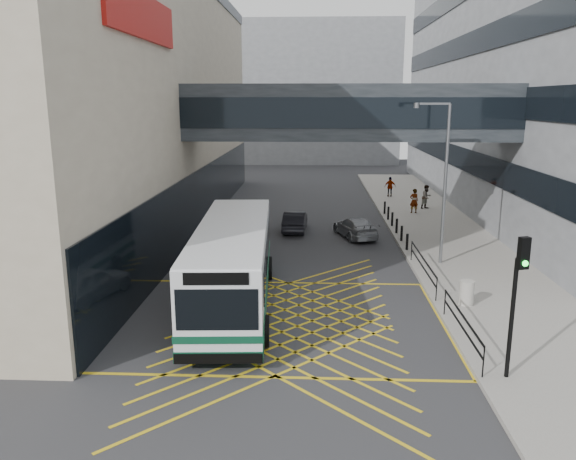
# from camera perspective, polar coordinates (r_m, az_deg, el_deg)

# --- Properties ---
(ground) EXTENTS (120.00, 120.00, 0.00)m
(ground) POSITION_cam_1_polar(r_m,az_deg,el_deg) (21.57, -0.49, -9.17)
(ground) COLOR #333335
(building_whsmith) EXTENTS (24.17, 42.00, 16.00)m
(building_whsmith) POSITION_cam_1_polar(r_m,az_deg,el_deg) (40.68, -25.92, 11.56)
(building_whsmith) COLOR #BDAD93
(building_whsmith) RESTS_ON ground
(building_far) EXTENTS (28.00, 16.00, 18.00)m
(building_far) POSITION_cam_1_polar(r_m,az_deg,el_deg) (80.00, 0.40, 13.67)
(building_far) COLOR gray
(building_far) RESTS_ON ground
(skybridge) EXTENTS (20.00, 4.10, 3.00)m
(skybridge) POSITION_cam_1_polar(r_m,az_deg,el_deg) (32.00, 6.16, 11.81)
(skybridge) COLOR #2B3035
(skybridge) RESTS_ON ground
(pavement) EXTENTS (6.00, 54.00, 0.16)m
(pavement) POSITION_cam_1_polar(r_m,az_deg,el_deg) (36.73, 14.97, -0.09)
(pavement) COLOR gray
(pavement) RESTS_ON ground
(box_junction) EXTENTS (12.00, 9.00, 0.01)m
(box_junction) POSITION_cam_1_polar(r_m,az_deg,el_deg) (21.57, -0.49, -9.16)
(box_junction) COLOR gold
(box_junction) RESTS_ON ground
(bus) EXTENTS (3.51, 12.07, 3.34)m
(bus) POSITION_cam_1_polar(r_m,az_deg,el_deg) (22.72, -5.58, -3.28)
(bus) COLOR white
(bus) RESTS_ON ground
(car_white) EXTENTS (3.12, 4.77, 1.41)m
(car_white) POSITION_cam_1_polar(r_m,az_deg,el_deg) (23.69, -8.83, -5.44)
(car_white) COLOR white
(car_white) RESTS_ON ground
(car_dark) EXTENTS (1.79, 4.16, 1.28)m
(car_dark) POSITION_cam_1_polar(r_m,az_deg,el_deg) (35.73, 0.72, 0.92)
(car_dark) COLOR black
(car_dark) RESTS_ON ground
(car_silver) EXTENTS (2.89, 4.51, 1.30)m
(car_silver) POSITION_cam_1_polar(r_m,az_deg,el_deg) (34.31, 6.86, 0.33)
(car_silver) COLOR gray
(car_silver) RESTS_ON ground
(traffic_light) EXTENTS (0.34, 0.52, 4.32)m
(traffic_light) POSITION_cam_1_polar(r_m,az_deg,el_deg) (17.26, 22.28, -5.45)
(traffic_light) COLOR black
(traffic_light) RESTS_ON pavement
(street_lamp) EXTENTS (1.78, 0.28, 7.88)m
(street_lamp) POSITION_cam_1_polar(r_m,az_deg,el_deg) (28.38, 15.37, 5.49)
(street_lamp) COLOR slate
(street_lamp) RESTS_ON pavement
(litter_bin) EXTENTS (0.58, 0.58, 1.00)m
(litter_bin) POSITION_cam_1_polar(r_m,az_deg,el_deg) (23.63, 17.69, -6.09)
(litter_bin) COLOR #ADA89E
(litter_bin) RESTS_ON pavement
(kerb_railings) EXTENTS (0.05, 12.54, 1.00)m
(kerb_railings) POSITION_cam_1_polar(r_m,az_deg,el_deg) (23.46, 15.00, -5.48)
(kerb_railings) COLOR black
(kerb_railings) RESTS_ON pavement
(bollards) EXTENTS (0.14, 10.14, 0.90)m
(bollards) POSITION_cam_1_polar(r_m,az_deg,el_deg) (36.12, 10.76, 0.77)
(bollards) COLOR black
(bollards) RESTS_ON pavement
(pedestrian_a) EXTENTS (0.80, 0.65, 1.76)m
(pedestrian_a) POSITION_cam_1_polar(r_m,az_deg,el_deg) (41.65, 12.68, 2.90)
(pedestrian_a) COLOR gray
(pedestrian_a) RESTS_ON pavement
(pedestrian_b) EXTENTS (1.00, 0.92, 1.77)m
(pedestrian_b) POSITION_cam_1_polar(r_m,az_deg,el_deg) (43.56, 13.89, 3.28)
(pedestrian_b) COLOR gray
(pedestrian_b) RESTS_ON pavement
(pedestrian_c) EXTENTS (1.01, 0.53, 1.67)m
(pedestrian_c) POSITION_cam_1_polar(r_m,az_deg,el_deg) (48.38, 10.34, 4.34)
(pedestrian_c) COLOR gray
(pedestrian_c) RESTS_ON pavement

